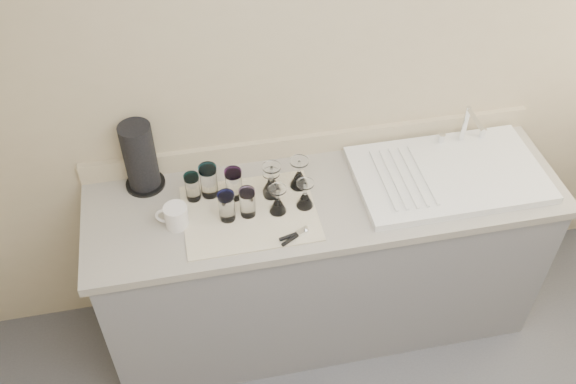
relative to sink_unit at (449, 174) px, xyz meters
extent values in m
cube|color=tan|center=(-0.55, 0.30, 0.33)|extent=(3.50, 0.04, 2.50)
cube|color=slate|center=(-0.55, 0.00, -0.49)|extent=(2.00, 0.60, 0.86)
cube|color=gray|center=(-0.55, 0.00, -0.04)|extent=(2.06, 0.62, 0.04)
cube|color=white|center=(0.00, 0.00, 0.00)|extent=(0.82, 0.50, 0.03)
cylinder|color=silver|center=(0.14, 0.20, 0.11)|extent=(0.02, 0.02, 0.18)
cylinder|color=silver|center=(0.14, 0.12, 0.19)|extent=(0.02, 0.16, 0.02)
cylinder|color=silver|center=(0.04, 0.20, 0.04)|extent=(0.03, 0.03, 0.04)
cylinder|color=silver|center=(0.24, 0.20, 0.04)|extent=(0.03, 0.03, 0.04)
cube|color=white|center=(-0.89, -0.05, -0.02)|extent=(0.55, 0.42, 0.01)
cylinder|color=white|center=(-1.11, 0.08, 0.04)|extent=(0.06, 0.06, 0.11)
cylinder|color=#177883|center=(-1.11, 0.08, 0.11)|extent=(0.06, 0.06, 0.02)
cylinder|color=white|center=(-1.04, 0.09, 0.06)|extent=(0.07, 0.07, 0.13)
cylinder|color=teal|center=(-1.04, 0.09, 0.13)|extent=(0.08, 0.08, 0.02)
cylinder|color=white|center=(-0.94, 0.06, 0.05)|extent=(0.07, 0.07, 0.13)
cylinder|color=purple|center=(-0.94, 0.06, 0.12)|extent=(0.07, 0.07, 0.02)
cylinder|color=white|center=(-0.98, -0.06, 0.05)|extent=(0.07, 0.07, 0.12)
cylinder|color=#222AC8|center=(-0.98, -0.06, 0.12)|extent=(0.07, 0.07, 0.02)
cylinder|color=white|center=(-0.90, -0.05, 0.05)|extent=(0.06, 0.06, 0.12)
cylinder|color=#B48DE4|center=(-0.90, -0.05, 0.11)|extent=(0.07, 0.07, 0.02)
cone|color=white|center=(-0.78, 0.06, 0.03)|extent=(0.08, 0.08, 0.07)
cylinder|color=white|center=(-0.78, 0.06, 0.09)|extent=(0.01, 0.01, 0.06)
cylinder|color=white|center=(-0.78, 0.06, 0.13)|extent=(0.08, 0.08, 0.01)
cone|color=white|center=(-0.66, 0.07, 0.03)|extent=(0.08, 0.08, 0.08)
cylinder|color=white|center=(-0.66, 0.07, 0.09)|extent=(0.01, 0.01, 0.06)
cylinder|color=white|center=(-0.66, 0.07, 0.13)|extent=(0.08, 0.08, 0.01)
cone|color=white|center=(-0.78, -0.06, 0.02)|extent=(0.07, 0.07, 0.07)
cylinder|color=white|center=(-0.78, -0.06, 0.08)|extent=(0.01, 0.01, 0.05)
cylinder|color=white|center=(-0.78, -0.06, 0.11)|extent=(0.07, 0.07, 0.01)
cone|color=white|center=(-0.66, -0.05, 0.02)|extent=(0.07, 0.07, 0.07)
cylinder|color=white|center=(-0.66, -0.05, 0.08)|extent=(0.01, 0.01, 0.05)
cylinder|color=white|center=(-0.66, -0.05, 0.11)|extent=(0.07, 0.07, 0.01)
cone|color=white|center=(-0.78, 0.04, 0.02)|extent=(0.07, 0.07, 0.07)
cylinder|color=white|center=(-0.78, 0.04, 0.08)|extent=(0.01, 0.01, 0.05)
cylinder|color=white|center=(-0.78, 0.04, 0.11)|extent=(0.07, 0.07, 0.01)
cube|color=silver|center=(-0.70, -0.20, 0.00)|extent=(0.05, 0.04, 0.02)
cylinder|color=black|center=(-0.75, -0.23, 0.00)|extent=(0.09, 0.06, 0.02)
cylinder|color=black|center=(-0.75, -0.22, 0.00)|extent=(0.10, 0.04, 0.02)
cylinder|color=white|center=(-1.19, -0.05, 0.03)|extent=(0.12, 0.12, 0.10)
torus|color=white|center=(-1.24, -0.04, 0.03)|extent=(0.08, 0.03, 0.07)
cylinder|color=black|center=(-1.31, 0.22, -0.01)|extent=(0.17, 0.17, 0.01)
cylinder|color=black|center=(-1.31, 0.22, 0.15)|extent=(0.14, 0.14, 0.31)
camera|label=1|loc=(-1.10, -1.88, 1.91)|focal=40.00mm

